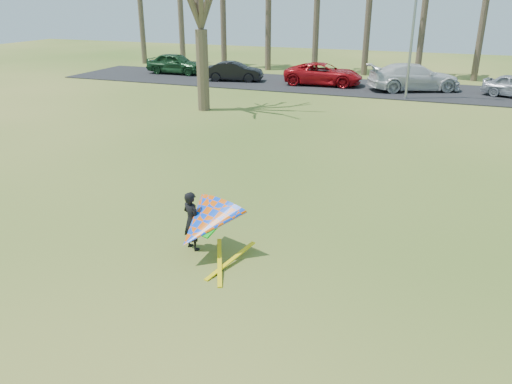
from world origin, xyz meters
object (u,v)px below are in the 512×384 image
(car_2, at_px, (323,74))
(kite_flyer, at_px, (203,224))
(car_1, at_px, (234,71))
(streetlight, at_px, (417,21))
(car_0, at_px, (176,63))
(car_3, at_px, (414,77))

(car_2, xyz_separation_m, kite_flyer, (3.13, -24.71, 0.04))
(car_1, distance_m, car_2, 6.42)
(car_1, bearing_deg, kite_flyer, -170.03)
(streetlight, bearing_deg, car_1, 169.08)
(car_0, distance_m, car_2, 12.12)
(car_1, distance_m, car_3, 12.41)
(car_0, distance_m, kite_flyer, 29.88)
(car_0, bearing_deg, kite_flyer, -149.31)
(car_1, relative_size, car_2, 0.77)
(kite_flyer, bearing_deg, car_1, 111.56)
(car_1, distance_m, kite_flyer, 25.93)
(car_0, distance_m, car_3, 18.11)
(car_0, xyz_separation_m, kite_flyer, (15.21, -25.72, -0.01))
(car_1, relative_size, kite_flyer, 1.70)
(car_3, bearing_deg, car_2, 65.11)
(car_1, height_order, kite_flyer, kite_flyer)
(car_3, bearing_deg, car_1, 67.95)
(streetlight, distance_m, car_3, 4.62)
(car_0, xyz_separation_m, car_2, (12.08, -1.02, -0.05))
(car_2, distance_m, kite_flyer, 24.91)
(car_3, distance_m, kite_flyer, 24.85)
(car_1, xyz_separation_m, car_2, (6.40, 0.59, 0.07))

